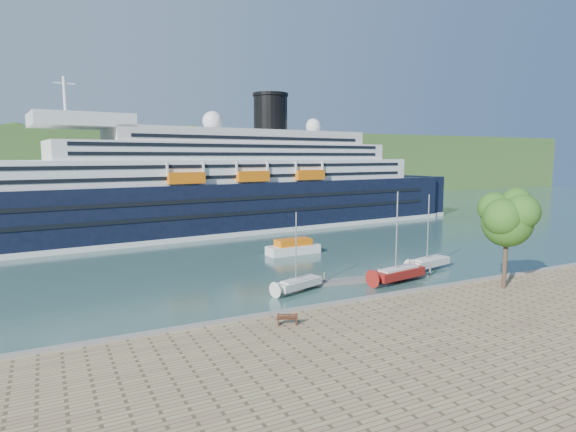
# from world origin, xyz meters

# --- Properties ---
(ground) EXTENTS (400.00, 400.00, 0.00)m
(ground) POSITION_xyz_m (0.00, 0.00, 0.00)
(ground) COLOR #2D504D
(ground) RESTS_ON ground
(far_hillside) EXTENTS (400.00, 50.00, 24.00)m
(far_hillside) POSITION_xyz_m (0.00, 145.00, 12.00)
(far_hillside) COLOR #305120
(far_hillside) RESTS_ON ground
(quay_coping) EXTENTS (220.00, 0.50, 0.30)m
(quay_coping) POSITION_xyz_m (0.00, -0.20, 1.15)
(quay_coping) COLOR slate
(quay_coping) RESTS_ON promenade
(cruise_ship) EXTENTS (127.18, 31.00, 28.29)m
(cruise_ship) POSITION_xyz_m (-0.81, 54.73, 14.14)
(cruise_ship) COLOR black
(cruise_ship) RESTS_ON ground
(park_bench) EXTENTS (1.94, 1.38, 1.15)m
(park_bench) POSITION_xyz_m (-13.49, -3.03, 1.57)
(park_bench) COLOR #4A2515
(park_bench) RESTS_ON promenade
(promenade_tree) EXTENTS (7.00, 7.00, 11.59)m
(promenade_tree) POSITION_xyz_m (12.47, -3.29, 6.79)
(promenade_tree) COLOR #245716
(promenade_tree) RESTS_ON promenade
(floating_pontoon) EXTENTS (16.31, 4.65, 0.36)m
(floating_pontoon) POSITION_xyz_m (3.21, 8.83, 0.18)
(floating_pontoon) COLOR slate
(floating_pontoon) RESTS_ON ground
(sailboat_white_near) EXTENTS (6.88, 3.88, 8.58)m
(sailboat_white_near) POSITION_xyz_m (-6.21, 8.50, 4.29)
(sailboat_white_near) COLOR silver
(sailboat_white_near) RESTS_ON ground
(sailboat_red) EXTENTS (8.34, 3.56, 10.43)m
(sailboat_red) POSITION_xyz_m (6.38, 6.60, 5.21)
(sailboat_red) COLOR maroon
(sailboat_red) RESTS_ON ground
(sailboat_white_far) EXTENTS (7.71, 3.56, 9.62)m
(sailboat_white_far) POSITION_xyz_m (14.27, 9.87, 4.81)
(sailboat_white_far) COLOR silver
(sailboat_white_far) RESTS_ON ground
(tender_launch) EXTENTS (8.61, 3.28, 2.35)m
(tender_launch) POSITION_xyz_m (2.86, 27.29, 1.17)
(tender_launch) COLOR orange
(tender_launch) RESTS_ON ground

